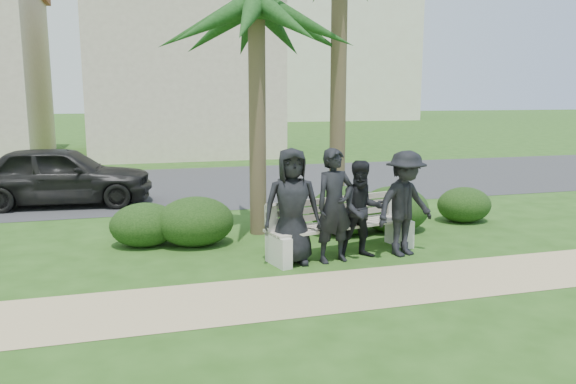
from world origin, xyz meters
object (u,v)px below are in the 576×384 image
(palm_left, at_px, (256,9))
(car_a, at_px, (60,175))
(man_a, at_px, (292,206))
(man_d, at_px, (405,204))
(park_bench, at_px, (342,230))
(man_b, at_px, (335,206))
(man_c, at_px, (362,210))

(palm_left, height_order, car_a, palm_left)
(man_a, height_order, man_d, man_a)
(park_bench, bearing_deg, man_b, -140.11)
(man_c, bearing_deg, man_b, -166.21)
(man_a, xyz_separation_m, man_d, (1.94, -0.07, -0.05))
(man_d, distance_m, car_a, 8.66)
(park_bench, distance_m, man_a, 1.13)
(man_b, distance_m, man_c, 0.54)
(car_a, bearing_deg, park_bench, -134.18)
(man_a, relative_size, palm_left, 0.36)
(man_a, xyz_separation_m, palm_left, (-0.07, 2.09, 3.28))
(park_bench, bearing_deg, man_a, -176.76)
(man_a, bearing_deg, man_d, 2.77)
(man_b, relative_size, man_d, 1.04)
(man_b, xyz_separation_m, car_a, (-4.76, 6.26, -0.18))
(man_c, height_order, man_d, man_d)
(man_a, bearing_deg, man_c, 4.81)
(palm_left, bearing_deg, park_bench, -60.02)
(park_bench, bearing_deg, man_c, -63.65)
(car_a, bearing_deg, man_d, -130.81)
(park_bench, bearing_deg, man_d, -33.32)
(park_bench, distance_m, man_d, 1.14)
(man_b, height_order, man_c, man_b)
(man_b, relative_size, man_c, 1.14)
(park_bench, xyz_separation_m, palm_left, (-1.04, 1.80, 3.80))
(man_c, bearing_deg, man_a, -176.04)
(palm_left, bearing_deg, man_a, -88.06)
(man_a, bearing_deg, car_a, 128.24)
(palm_left, bearing_deg, car_a, 134.43)
(man_a, distance_m, man_d, 1.94)
(man_c, distance_m, palm_left, 4.19)
(man_d, bearing_deg, palm_left, 116.58)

